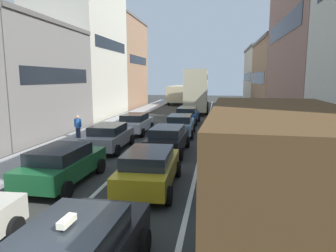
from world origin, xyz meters
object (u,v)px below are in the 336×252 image
at_px(removalist_box_truck, 271,180).
at_px(pedestrian_near_kerb, 78,126).
at_px(sedan_centre_lane_fifth, 187,115).
at_px(hatchback_centre_lane_third, 168,139).
at_px(sedan_left_lane_fourth, 135,123).
at_px(wagon_left_lane_second, 62,164).
at_px(sedan_left_lane_third, 109,136).
at_px(sedan_centre_lane_second, 149,168).
at_px(coupe_centre_lane_fourth, 180,124).
at_px(bus_mid_queue_primary, 197,89).
at_px(bus_far_queue_secondary, 180,93).
at_px(sedan_right_lane_behind_truck, 235,154).

height_order(removalist_box_truck, pedestrian_near_kerb, removalist_box_truck).
relative_size(sedan_centre_lane_fifth, pedestrian_near_kerb, 2.62).
xyz_separation_m(removalist_box_truck, pedestrian_near_kerb, (-10.33, 12.29, -1.03)).
height_order(hatchback_centre_lane_third, sedan_left_lane_fourth, same).
relative_size(wagon_left_lane_second, sedan_left_lane_third, 1.00).
bearing_deg(sedan_centre_lane_second, wagon_left_lane_second, 89.13).
bearing_deg(coupe_centre_lane_fourth, removalist_box_truck, -167.30).
bearing_deg(sedan_centre_lane_fifth, sedan_left_lane_third, 163.94).
xyz_separation_m(coupe_centre_lane_fourth, bus_mid_queue_primary, (0.13, 15.68, 2.03)).
xyz_separation_m(sedan_centre_lane_second, hatchback_centre_lane_third, (-0.19, 5.49, 0.00)).
bearing_deg(sedan_left_lane_third, sedan_centre_lane_fifth, -18.45).
height_order(sedan_centre_lane_second, bus_far_queue_secondary, bus_far_queue_secondary).
bearing_deg(sedan_left_lane_fourth, pedestrian_near_kerb, 133.06).
height_order(sedan_left_lane_fourth, bus_far_queue_secondary, bus_far_queue_secondary).
bearing_deg(bus_far_queue_secondary, bus_mid_queue_primary, -161.63).
bearing_deg(sedan_left_lane_fourth, sedan_centre_lane_second, -161.88).
bearing_deg(sedan_centre_lane_fifth, wagon_left_lane_second, 170.38).
bearing_deg(bus_mid_queue_primary, sedan_left_lane_third, 168.75).
bearing_deg(coupe_centre_lane_fourth, sedan_centre_lane_fifth, -0.87).
bearing_deg(sedan_centre_lane_second, hatchback_centre_lane_third, 0.48).
distance_m(sedan_left_lane_third, sedan_centre_lane_fifth, 11.43).
relative_size(sedan_centre_lane_second, bus_mid_queue_primary, 0.41).
bearing_deg(coupe_centre_lane_fourth, sedan_left_lane_fourth, 84.84).
bearing_deg(coupe_centre_lane_fourth, wagon_left_lane_second, 161.70).
bearing_deg(sedan_centre_lane_second, removalist_box_truck, -140.90).
bearing_deg(bus_mid_queue_primary, coupe_centre_lane_fourth, 178.13).
distance_m(removalist_box_truck, sedan_centre_lane_fifth, 21.13).
relative_size(sedan_left_lane_third, bus_mid_queue_primary, 0.41).
height_order(sedan_left_lane_fourth, pedestrian_near_kerb, pedestrian_near_kerb).
relative_size(coupe_centre_lane_fourth, bus_far_queue_secondary, 0.41).
height_order(wagon_left_lane_second, sedan_centre_lane_fifth, same).
bearing_deg(sedan_centre_lane_fifth, removalist_box_truck, -168.15).
relative_size(sedan_left_lane_third, sedan_right_lane_behind_truck, 0.99).
bearing_deg(hatchback_centre_lane_third, pedestrian_near_kerb, 69.59).
relative_size(sedan_right_lane_behind_truck, bus_far_queue_secondary, 0.41).
bearing_deg(sedan_left_lane_third, sedan_left_lane_fourth, -1.77).
distance_m(wagon_left_lane_second, bus_far_queue_secondary, 38.69).
distance_m(wagon_left_lane_second, pedestrian_near_kerb, 8.77).
relative_size(sedan_left_lane_third, sedan_left_lane_fourth, 1.01).
height_order(removalist_box_truck, bus_far_queue_secondary, removalist_box_truck).
xyz_separation_m(wagon_left_lane_second, bus_far_queue_secondary, (-0.18, 38.68, 0.96)).
xyz_separation_m(removalist_box_truck, sedan_left_lane_third, (-7.25, 9.85, -1.18)).
distance_m(hatchback_centre_lane_third, sedan_right_lane_behind_truck, 4.49).
height_order(hatchback_centre_lane_third, bus_far_queue_secondary, bus_far_queue_secondary).
distance_m(removalist_box_truck, hatchback_centre_lane_third, 10.47).
height_order(wagon_left_lane_second, sedan_right_lane_behind_truck, same).
relative_size(wagon_left_lane_second, sedan_right_lane_behind_truck, 0.99).
xyz_separation_m(sedan_centre_lane_second, bus_mid_queue_primary, (-0.03, 26.47, 2.03)).
height_order(sedan_left_lane_third, bus_far_queue_secondary, bus_far_queue_secondary).
bearing_deg(coupe_centre_lane_fourth, sedan_left_lane_third, 144.48).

